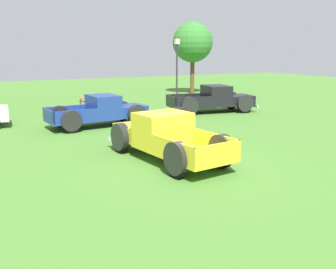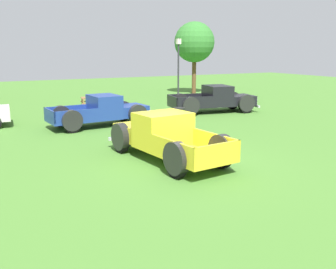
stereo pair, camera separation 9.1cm
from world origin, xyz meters
name	(u,v)px [view 2 (the right image)]	position (x,y,z in m)	size (l,w,h in m)	color
ground_plane	(188,163)	(0.00, 0.00, 0.00)	(80.00, 80.00, 0.00)	#477A2D
pickup_truck_foreground	(162,136)	(-0.47, 1.05, 0.77)	(2.56, 5.45, 1.61)	yellow
pickup_truck_behind_left	(106,111)	(-0.26, 7.66, 0.73)	(5.15, 2.30, 1.54)	navy
pickup_truck_behind_right	(218,99)	(7.22, 8.63, 0.77)	(5.55, 2.84, 1.62)	black
lamp_post_near	(178,69)	(7.13, 13.48, 2.38)	(0.36, 0.36, 4.55)	#2D2D33
picnic_table	(96,101)	(0.98, 13.32, 0.49)	(2.05, 1.80, 0.78)	olive
trash_can	(179,117)	(2.83, 5.69, 0.48)	(0.59, 0.59, 0.95)	#2D6B2D
oak_tree_east	(194,42)	(11.33, 18.20, 4.34)	(3.41, 3.41, 6.08)	brown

